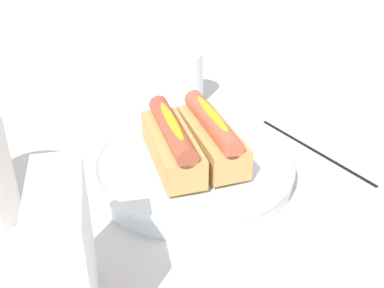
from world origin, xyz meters
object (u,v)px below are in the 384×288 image
object	(u,v)px
serving_bowl	(192,165)
water_glass	(183,81)
napkin_box	(65,260)
hotdog_back	(172,143)
chopstick_near	(315,150)
hotdog_front	(212,135)

from	to	relation	value
serving_bowl	water_glass	world-z (taller)	water_glass
water_glass	napkin_box	world-z (taller)	napkin_box
serving_bowl	napkin_box	bearing A→B (deg)	142.65
hotdog_back	chopstick_near	bearing A→B (deg)	-83.75
water_glass	hotdog_front	bearing A→B (deg)	177.61
serving_bowl	napkin_box	xyz separation A→B (m)	(-0.21, 0.16, 0.06)
chopstick_near	napkin_box	bearing A→B (deg)	101.71
hotdog_back	water_glass	xyz separation A→B (m)	(0.23, -0.06, -0.02)
serving_bowl	hotdog_front	world-z (taller)	hotdog_front
hotdog_back	chopstick_near	distance (m)	0.23
hotdog_back	water_glass	size ratio (longest dim) A/B	1.70
hotdog_back	napkin_box	world-z (taller)	napkin_box
hotdog_back	napkin_box	distance (m)	0.24
serving_bowl	chopstick_near	xyz separation A→B (m)	(0.02, -0.19, -0.01)
serving_bowl	hotdog_back	distance (m)	0.05
hotdog_front	water_glass	world-z (taller)	hotdog_front
hotdog_back	chopstick_near	size ratio (longest dim) A/B	0.69
serving_bowl	water_glass	bearing A→B (deg)	-9.15
hotdog_back	chopstick_near	world-z (taller)	hotdog_back
water_glass	chopstick_near	bearing A→B (deg)	-143.45
napkin_box	hotdog_back	bearing A→B (deg)	-30.88
hotdog_front	napkin_box	distance (m)	0.28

